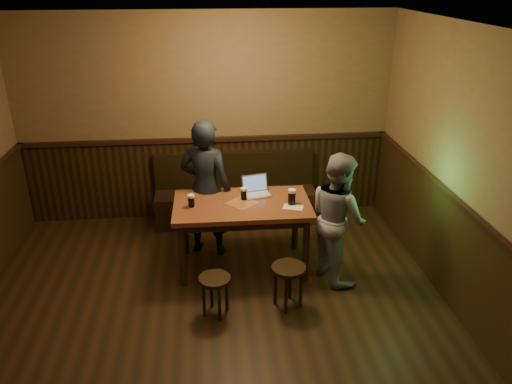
{
  "coord_description": "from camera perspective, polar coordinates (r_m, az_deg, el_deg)",
  "views": [
    {
      "loc": [
        0.0,
        -3.56,
        3.23
      ],
      "look_at": [
        0.51,
        1.43,
        1.0
      ],
      "focal_mm": 35.0,
      "sensor_mm": 36.0,
      "label": 1
    }
  ],
  "objects": [
    {
      "name": "pint_right",
      "position": [
        5.59,
        4.12,
        -0.55
      ],
      "size": [
        0.12,
        0.12,
        0.18
      ],
      "color": "#A31425",
      "rests_on": "pub_table"
    },
    {
      "name": "pint_mid",
      "position": [
        5.69,
        -1.41,
        -0.21
      ],
      "size": [
        0.09,
        0.09,
        0.15
      ],
      "color": "#A31425",
      "rests_on": "pub_table"
    },
    {
      "name": "person_grey",
      "position": [
        5.58,
        9.33,
        -2.84
      ],
      "size": [
        0.76,
        0.86,
        1.49
      ],
      "primitive_type": "imported",
      "rotation": [
        0.0,
        0.0,
        1.88
      ],
      "color": "gray",
      "rests_on": "ground"
    },
    {
      "name": "room",
      "position": [
        4.29,
        -5.2,
        -4.41
      ],
      "size": [
        5.04,
        6.04,
        2.84
      ],
      "color": "black",
      "rests_on": "ground"
    },
    {
      "name": "pub_table",
      "position": [
        5.69,
        -1.6,
        -2.26
      ],
      "size": [
        1.55,
        0.9,
        0.83
      ],
      "rotation": [
        0.0,
        0.0,
        -0.01
      ],
      "color": "#5C291A",
      "rests_on": "ground"
    },
    {
      "name": "stool_left",
      "position": [
        5.11,
        -4.73,
        -10.53
      ],
      "size": [
        0.4,
        0.4,
        0.43
      ],
      "rotation": [
        0.0,
        0.0,
        0.31
      ],
      "color": "black",
      "rests_on": "ground"
    },
    {
      "name": "bench",
      "position": [
        6.96,
        -2.33,
        -0.85
      ],
      "size": [
        2.2,
        0.5,
        0.95
      ],
      "color": "black",
      "rests_on": "ground"
    },
    {
      "name": "menu",
      "position": [
        5.56,
        4.26,
        -1.71
      ],
      "size": [
        0.26,
        0.21,
        0.0
      ],
      "primitive_type": "cube",
      "rotation": [
        0.0,
        0.0,
        -0.33
      ],
      "color": "silver",
      "rests_on": "pub_table"
    },
    {
      "name": "laptop",
      "position": [
        5.84,
        0.02,
        0.29
      ],
      "size": [
        0.35,
        0.31,
        0.22
      ],
      "rotation": [
        0.0,
        0.0,
        0.22
      ],
      "color": "silver",
      "rests_on": "pub_table"
    },
    {
      "name": "pint_left",
      "position": [
        5.55,
        -7.42,
        -1.02
      ],
      "size": [
        0.1,
        0.1,
        0.15
      ],
      "color": "#A31425",
      "rests_on": "pub_table"
    },
    {
      "name": "stool_right",
      "position": [
        5.19,
        3.73,
        -9.41
      ],
      "size": [
        0.44,
        0.44,
        0.48
      ],
      "rotation": [
        0.0,
        0.0,
        -0.32
      ],
      "color": "black",
      "rests_on": "ground"
    },
    {
      "name": "person_suit",
      "position": [
        5.98,
        -5.75,
        0.4
      ],
      "size": [
        0.72,
        0.59,
        1.7
      ],
      "primitive_type": "imported",
      "rotation": [
        0.0,
        0.0,
        2.8
      ],
      "color": "black",
      "rests_on": "ground"
    }
  ]
}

